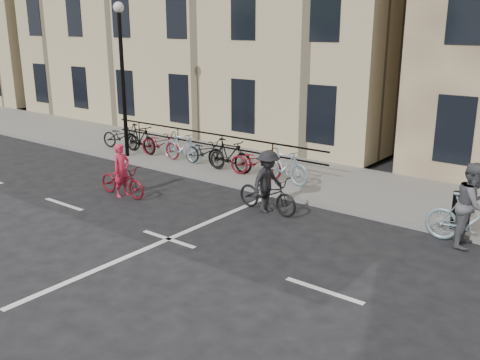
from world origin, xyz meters
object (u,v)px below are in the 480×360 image
Objects in this scene: cyclist_grey at (472,213)px; cyclist_dark at (268,188)px; cyclist_pink at (122,178)px; lamp_post at (122,61)px.

cyclist_grey reaches higher than cyclist_dark.
cyclist_pink is at bearing 113.19° from cyclist_dark.
lamp_post is 7.88m from cyclist_dark.
cyclist_dark is (-4.78, -0.88, -0.12)m from cyclist_grey.
cyclist_grey is at bearing -2.87° from lamp_post.
lamp_post reaches higher than cyclist_pink.
cyclist_pink is at bearing -42.47° from lamp_post.
lamp_post reaches higher than cyclist_dark.
cyclist_grey is (8.80, 2.31, 0.24)m from cyclist_pink.
cyclist_dark is at bearing -11.66° from lamp_post.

